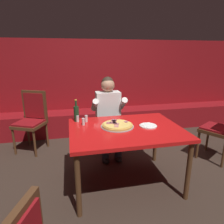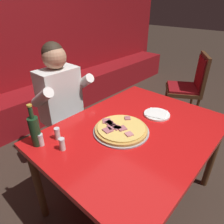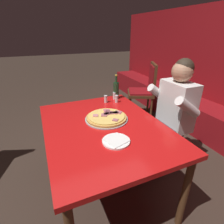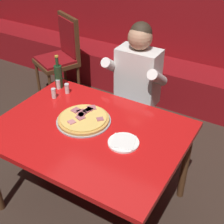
{
  "view_description": "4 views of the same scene",
  "coord_description": "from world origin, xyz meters",
  "px_view_note": "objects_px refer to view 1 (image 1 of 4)",
  "views": [
    {
      "loc": [
        -0.64,
        -2.16,
        1.61
      ],
      "look_at": [
        -0.15,
        0.09,
        0.94
      ],
      "focal_mm": 32.0,
      "sensor_mm": 36.0,
      "label": 1
    },
    {
      "loc": [
        -1.01,
        -0.67,
        1.59
      ],
      "look_at": [
        0.06,
        0.28,
        0.77
      ],
      "focal_mm": 32.0,
      "sensor_mm": 36.0,
      "label": 2
    },
    {
      "loc": [
        1.27,
        -0.47,
        1.51
      ],
      "look_at": [
        -0.19,
        0.16,
        0.77
      ],
      "focal_mm": 28.0,
      "sensor_mm": 36.0,
      "label": 3
    },
    {
      "loc": [
        1.04,
        -1.42,
        2.09
      ],
      "look_at": [
        0.03,
        0.27,
        0.76
      ],
      "focal_mm": 50.0,
      "sensor_mm": 36.0,
      "label": 4
    }
  ],
  "objects_px": {
    "beer_bottle": "(76,113)",
    "main_dining_table": "(126,134)",
    "pizza": "(117,125)",
    "shaker_red_pepper_flakes": "(78,119)",
    "dining_chair_by_booth": "(224,126)",
    "dining_chair_near_right": "(32,117)",
    "plate_white_paper": "(148,126)",
    "diner_seated_blue_shirt": "(109,114)",
    "shaker_parmesan": "(86,119)",
    "shaker_black_pepper": "(83,122)"
  },
  "relations": [
    {
      "from": "beer_bottle",
      "to": "shaker_red_pepper_flakes",
      "type": "relative_size",
      "value": 3.4
    },
    {
      "from": "diner_seated_blue_shirt",
      "to": "beer_bottle",
      "type": "bearing_deg",
      "value": -142.11
    },
    {
      "from": "dining_chair_near_right",
      "to": "dining_chair_by_booth",
      "type": "distance_m",
      "value": 3.07
    },
    {
      "from": "diner_seated_blue_shirt",
      "to": "dining_chair_near_right",
      "type": "distance_m",
      "value": 1.34
    },
    {
      "from": "pizza",
      "to": "shaker_black_pepper",
      "type": "bearing_deg",
      "value": 159.89
    },
    {
      "from": "main_dining_table",
      "to": "pizza",
      "type": "distance_m",
      "value": 0.14
    },
    {
      "from": "shaker_parmesan",
      "to": "diner_seated_blue_shirt",
      "type": "relative_size",
      "value": 0.07
    },
    {
      "from": "shaker_red_pepper_flakes",
      "to": "plate_white_paper",
      "type": "bearing_deg",
      "value": -23.17
    },
    {
      "from": "shaker_parmesan",
      "to": "main_dining_table",
      "type": "bearing_deg",
      "value": -36.45
    },
    {
      "from": "main_dining_table",
      "to": "shaker_red_pepper_flakes",
      "type": "bearing_deg",
      "value": 147.69
    },
    {
      "from": "beer_bottle",
      "to": "dining_chair_near_right",
      "type": "xyz_separation_m",
      "value": [
        -0.72,
        0.91,
        -0.29
      ]
    },
    {
      "from": "plate_white_paper",
      "to": "shaker_red_pepper_flakes",
      "type": "distance_m",
      "value": 0.91
    },
    {
      "from": "main_dining_table",
      "to": "shaker_red_pepper_flakes",
      "type": "relative_size",
      "value": 15.49
    },
    {
      "from": "main_dining_table",
      "to": "dining_chair_near_right",
      "type": "bearing_deg",
      "value": 134.99
    },
    {
      "from": "shaker_black_pepper",
      "to": "dining_chair_near_right",
      "type": "xyz_separation_m",
      "value": [
        -0.8,
        1.07,
        -0.21
      ]
    },
    {
      "from": "plate_white_paper",
      "to": "shaker_parmesan",
      "type": "xyz_separation_m",
      "value": [
        -0.72,
        0.33,
        0.03
      ]
    },
    {
      "from": "pizza",
      "to": "beer_bottle",
      "type": "height_order",
      "value": "beer_bottle"
    },
    {
      "from": "shaker_red_pepper_flakes",
      "to": "dining_chair_by_booth",
      "type": "height_order",
      "value": "dining_chair_by_booth"
    },
    {
      "from": "pizza",
      "to": "shaker_red_pepper_flakes",
      "type": "relative_size",
      "value": 4.66
    },
    {
      "from": "shaker_black_pepper",
      "to": "dining_chair_near_right",
      "type": "height_order",
      "value": "dining_chair_near_right"
    },
    {
      "from": "beer_bottle",
      "to": "dining_chair_by_booth",
      "type": "distance_m",
      "value": 2.19
    },
    {
      "from": "main_dining_table",
      "to": "shaker_parmesan",
      "type": "relative_size",
      "value": 15.49
    },
    {
      "from": "plate_white_paper",
      "to": "diner_seated_blue_shirt",
      "type": "distance_m",
      "value": 0.85
    },
    {
      "from": "shaker_red_pepper_flakes",
      "to": "shaker_black_pepper",
      "type": "xyz_separation_m",
      "value": [
        0.07,
        -0.14,
        0.0
      ]
    },
    {
      "from": "shaker_black_pepper",
      "to": "dining_chair_near_right",
      "type": "relative_size",
      "value": 0.08
    },
    {
      "from": "beer_bottle",
      "to": "shaker_black_pepper",
      "type": "xyz_separation_m",
      "value": [
        0.08,
        -0.17,
        -0.07
      ]
    },
    {
      "from": "main_dining_table",
      "to": "pizza",
      "type": "relative_size",
      "value": 3.33
    },
    {
      "from": "shaker_red_pepper_flakes",
      "to": "dining_chair_by_booth",
      "type": "xyz_separation_m",
      "value": [
        2.15,
        -0.11,
        -0.22
      ]
    },
    {
      "from": "shaker_red_pepper_flakes",
      "to": "beer_bottle",
      "type": "bearing_deg",
      "value": 113.05
    },
    {
      "from": "pizza",
      "to": "plate_white_paper",
      "type": "distance_m",
      "value": 0.38
    },
    {
      "from": "dining_chair_near_right",
      "to": "dining_chair_by_booth",
      "type": "xyz_separation_m",
      "value": [
        2.89,
        -1.05,
        -0.01
      ]
    },
    {
      "from": "main_dining_table",
      "to": "beer_bottle",
      "type": "xyz_separation_m",
      "value": [
        -0.56,
        0.37,
        0.18
      ]
    },
    {
      "from": "shaker_parmesan",
      "to": "dining_chair_near_right",
      "type": "height_order",
      "value": "dining_chair_near_right"
    },
    {
      "from": "dining_chair_near_right",
      "to": "shaker_black_pepper",
      "type": "bearing_deg",
      "value": -53.45
    },
    {
      "from": "beer_bottle",
      "to": "dining_chair_near_right",
      "type": "bearing_deg",
      "value": 128.4
    },
    {
      "from": "beer_bottle",
      "to": "pizza",
      "type": "bearing_deg",
      "value": -33.31
    },
    {
      "from": "diner_seated_blue_shirt",
      "to": "shaker_red_pepper_flakes",
      "type": "bearing_deg",
      "value": -139.76
    },
    {
      "from": "pizza",
      "to": "dining_chair_near_right",
      "type": "xyz_separation_m",
      "value": [
        -1.19,
        1.22,
        -0.19
      ]
    },
    {
      "from": "plate_white_paper",
      "to": "dining_chair_by_booth",
      "type": "bearing_deg",
      "value": 10.52
    },
    {
      "from": "shaker_black_pepper",
      "to": "shaker_red_pepper_flakes",
      "type": "bearing_deg",
      "value": 115.0
    },
    {
      "from": "shaker_red_pepper_flakes",
      "to": "dining_chair_by_booth",
      "type": "bearing_deg",
      "value": -2.99
    },
    {
      "from": "shaker_black_pepper",
      "to": "main_dining_table",
      "type": "bearing_deg",
      "value": -23.26
    },
    {
      "from": "main_dining_table",
      "to": "dining_chair_by_booth",
      "type": "height_order",
      "value": "dining_chair_by_booth"
    },
    {
      "from": "plate_white_paper",
      "to": "beer_bottle",
      "type": "relative_size",
      "value": 0.72
    },
    {
      "from": "dining_chair_near_right",
      "to": "dining_chair_by_booth",
      "type": "relative_size",
      "value": 1.04
    },
    {
      "from": "plate_white_paper",
      "to": "shaker_black_pepper",
      "type": "bearing_deg",
      "value": 164.23
    },
    {
      "from": "beer_bottle",
      "to": "main_dining_table",
      "type": "bearing_deg",
      "value": -33.66
    },
    {
      "from": "shaker_black_pepper",
      "to": "diner_seated_blue_shirt",
      "type": "xyz_separation_m",
      "value": [
        0.44,
        0.57,
        -0.09
      ]
    },
    {
      "from": "shaker_red_pepper_flakes",
      "to": "diner_seated_blue_shirt",
      "type": "distance_m",
      "value": 0.67
    },
    {
      "from": "main_dining_table",
      "to": "diner_seated_blue_shirt",
      "type": "xyz_separation_m",
      "value": [
        -0.05,
        0.77,
        0.02
      ]
    }
  ]
}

